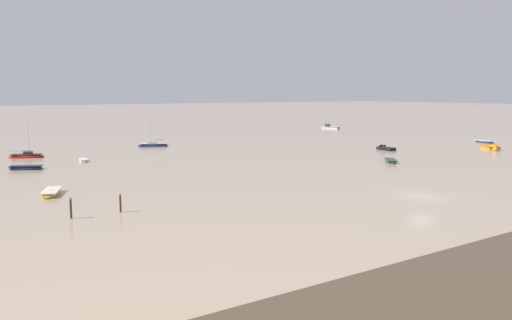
{
  "coord_description": "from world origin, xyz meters",
  "views": [
    {
      "loc": [
        -40.67,
        -31.64,
        10.18
      ],
      "look_at": [
        -0.47,
        29.08,
        0.39
      ],
      "focal_mm": 35.37,
      "sensor_mm": 36.0,
      "label": 1
    }
  ],
  "objects_px": {
    "sailboat_moored_0": "(153,145)",
    "motorboat_moored_2": "(492,148)",
    "sailboat_moored_1": "(26,156)",
    "motorboat_moored_4": "(384,149)",
    "mooring_post_left": "(120,203)",
    "rowboat_moored_0": "(83,160)",
    "rowboat_moored_3": "(390,161)",
    "rowboat_moored_4": "(26,168)",
    "rowboat_moored_2": "(484,142)",
    "motorboat_moored_0": "(328,128)",
    "mooring_post_near": "(71,209)",
    "rowboat_moored_1": "(51,193)"
  },
  "relations": [
    {
      "from": "rowboat_moored_1",
      "to": "mooring_post_near",
      "type": "height_order",
      "value": "mooring_post_near"
    },
    {
      "from": "mooring_post_left",
      "to": "sailboat_moored_0",
      "type": "bearing_deg",
      "value": 65.06
    },
    {
      "from": "mooring_post_near",
      "to": "motorboat_moored_0",
      "type": "bearing_deg",
      "value": 37.29
    },
    {
      "from": "rowboat_moored_0",
      "to": "mooring_post_left",
      "type": "height_order",
      "value": "mooring_post_left"
    },
    {
      "from": "rowboat_moored_0",
      "to": "motorboat_moored_0",
      "type": "bearing_deg",
      "value": -60.32
    },
    {
      "from": "motorboat_moored_0",
      "to": "rowboat_moored_4",
      "type": "distance_m",
      "value": 91.19
    },
    {
      "from": "motorboat_moored_0",
      "to": "sailboat_moored_0",
      "type": "bearing_deg",
      "value": 79.39
    },
    {
      "from": "mooring_post_left",
      "to": "rowboat_moored_0",
      "type": "bearing_deg",
      "value": 80.21
    },
    {
      "from": "sailboat_moored_0",
      "to": "motorboat_moored_2",
      "type": "bearing_deg",
      "value": 165.17
    },
    {
      "from": "rowboat_moored_0",
      "to": "motorboat_moored_4",
      "type": "distance_m",
      "value": 50.93
    },
    {
      "from": "rowboat_moored_2",
      "to": "motorboat_moored_2",
      "type": "xyz_separation_m",
      "value": [
        -10.58,
        -8.23,
        0.08
      ]
    },
    {
      "from": "motorboat_moored_2",
      "to": "rowboat_moored_4",
      "type": "distance_m",
      "value": 76.65
    },
    {
      "from": "sailboat_moored_0",
      "to": "motorboat_moored_0",
      "type": "distance_m",
      "value": 61.57
    },
    {
      "from": "sailboat_moored_1",
      "to": "mooring_post_left",
      "type": "bearing_deg",
      "value": -65.7
    },
    {
      "from": "motorboat_moored_0",
      "to": "rowboat_moored_1",
      "type": "height_order",
      "value": "motorboat_moored_0"
    },
    {
      "from": "rowboat_moored_0",
      "to": "motorboat_moored_2",
      "type": "bearing_deg",
      "value": -103.24
    },
    {
      "from": "mooring_post_left",
      "to": "rowboat_moored_1",
      "type": "bearing_deg",
      "value": 106.88
    },
    {
      "from": "motorboat_moored_0",
      "to": "rowboat_moored_1",
      "type": "bearing_deg",
      "value": 95.96
    },
    {
      "from": "mooring_post_left",
      "to": "motorboat_moored_0",
      "type": "bearing_deg",
      "value": 38.69
    },
    {
      "from": "sailboat_moored_0",
      "to": "motorboat_moored_0",
      "type": "height_order",
      "value": "sailboat_moored_0"
    },
    {
      "from": "motorboat_moored_0",
      "to": "mooring_post_near",
      "type": "relative_size",
      "value": 2.92
    },
    {
      "from": "rowboat_moored_2",
      "to": "rowboat_moored_3",
      "type": "relative_size",
      "value": 1.02
    },
    {
      "from": "mooring_post_near",
      "to": "mooring_post_left",
      "type": "relative_size",
      "value": 1.07
    },
    {
      "from": "rowboat_moored_3",
      "to": "mooring_post_near",
      "type": "xyz_separation_m",
      "value": [
        -47.22,
        -8.32,
        0.63
      ]
    },
    {
      "from": "sailboat_moored_1",
      "to": "mooring_post_left",
      "type": "relative_size",
      "value": 3.34
    },
    {
      "from": "sailboat_moored_1",
      "to": "motorboat_moored_4",
      "type": "xyz_separation_m",
      "value": [
        55.29,
        -23.32,
        -0.06
      ]
    },
    {
      "from": "mooring_post_near",
      "to": "rowboat_moored_2",
      "type": "bearing_deg",
      "value": 11.8
    },
    {
      "from": "sailboat_moored_1",
      "to": "mooring_post_left",
      "type": "xyz_separation_m",
      "value": [
        0.37,
        -43.79,
        0.51
      ]
    },
    {
      "from": "motorboat_moored_2",
      "to": "mooring_post_near",
      "type": "relative_size",
      "value": 2.79
    },
    {
      "from": "sailboat_moored_1",
      "to": "rowboat_moored_0",
      "type": "xyz_separation_m",
      "value": [
        6.33,
        -9.27,
        -0.12
      ]
    },
    {
      "from": "mooring_post_near",
      "to": "rowboat_moored_0",
      "type": "bearing_deg",
      "value": 73.76
    },
    {
      "from": "rowboat_moored_2",
      "to": "rowboat_moored_3",
      "type": "bearing_deg",
      "value": 108.57
    },
    {
      "from": "rowboat_moored_2",
      "to": "motorboat_moored_2",
      "type": "relative_size",
      "value": 0.79
    },
    {
      "from": "motorboat_moored_0",
      "to": "motorboat_moored_4",
      "type": "relative_size",
      "value": 1.31
    },
    {
      "from": "rowboat_moored_0",
      "to": "rowboat_moored_3",
      "type": "bearing_deg",
      "value": -117.54
    },
    {
      "from": "rowboat_moored_0",
      "to": "motorboat_moored_2",
      "type": "height_order",
      "value": "motorboat_moored_2"
    },
    {
      "from": "sailboat_moored_1",
      "to": "rowboat_moored_4",
      "type": "height_order",
      "value": "sailboat_moored_1"
    },
    {
      "from": "sailboat_moored_1",
      "to": "mooring_post_left",
      "type": "height_order",
      "value": "sailboat_moored_1"
    },
    {
      "from": "motorboat_moored_0",
      "to": "motorboat_moored_2",
      "type": "xyz_separation_m",
      "value": [
        -10.49,
        -55.6,
        -0.05
      ]
    },
    {
      "from": "motorboat_moored_2",
      "to": "motorboat_moored_4",
      "type": "bearing_deg",
      "value": -83.01
    },
    {
      "from": "sailboat_moored_0",
      "to": "mooring_post_near",
      "type": "distance_m",
      "value": 55.14
    },
    {
      "from": "rowboat_moored_1",
      "to": "mooring_post_near",
      "type": "xyz_separation_m",
      "value": [
        -0.71,
        -10.92,
        0.62
      ]
    },
    {
      "from": "rowboat_moored_4",
      "to": "rowboat_moored_2",
      "type": "bearing_deg",
      "value": -160.49
    },
    {
      "from": "rowboat_moored_4",
      "to": "rowboat_moored_0",
      "type": "bearing_deg",
      "value": -127.32
    },
    {
      "from": "rowboat_moored_4",
      "to": "motorboat_moored_4",
      "type": "xyz_separation_m",
      "value": [
        57.49,
        -10.11,
        0.0
      ]
    },
    {
      "from": "sailboat_moored_1",
      "to": "motorboat_moored_4",
      "type": "bearing_deg",
      "value": 0.95
    },
    {
      "from": "rowboat_moored_4",
      "to": "mooring_post_near",
      "type": "bearing_deg",
      "value": 115.16
    },
    {
      "from": "rowboat_moored_2",
      "to": "rowboat_moored_3",
      "type": "height_order",
      "value": "rowboat_moored_3"
    },
    {
      "from": "motorboat_moored_0",
      "to": "mooring_post_left",
      "type": "bearing_deg",
      "value": 102.05
    },
    {
      "from": "motorboat_moored_0",
      "to": "rowboat_moored_3",
      "type": "distance_m",
      "value": 68.79
    }
  ]
}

